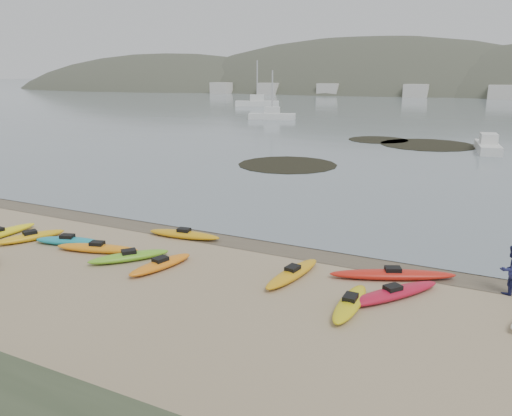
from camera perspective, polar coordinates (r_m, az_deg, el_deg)
The scene contains 8 objects.
ground at distance 22.46m, azimuth -0.00°, elevation -3.70°, with size 600.00×600.00×0.00m, color tan.
wet_sand at distance 22.20m, azimuth -0.34°, elevation -3.91°, with size 60.00×60.00×0.00m, color brown.
water at distance 319.27m, azimuth 25.30°, elevation 12.44°, with size 1200.00×1200.00×0.00m, color slate.
kayaks at distance 19.63m, azimuth -5.71°, elevation -6.09°, with size 23.25×6.48×0.34m.
person_east at distance 18.96m, azimuth 27.14°, elevation -6.30°, with size 0.84×0.66×1.73m, color navy.
kelp_mats at distance 51.00m, azimuth 13.80°, elevation 6.56°, with size 17.42×26.31×0.04m.
moored_boats at distance 97.19m, azimuth 16.63°, elevation 10.59°, with size 89.51×83.45×1.37m.
far_town at distance 164.17m, azimuth 25.74°, elevation 11.85°, with size 199.00×5.00×4.00m.
Camera 1 is at (9.44, -19.05, 7.25)m, focal length 35.00 mm.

